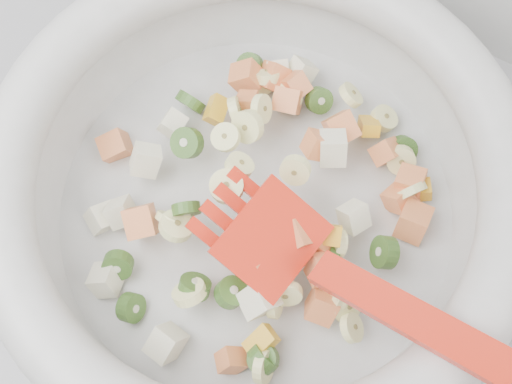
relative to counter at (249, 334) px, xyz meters
The scene contains 2 objects.
counter is the anchor object (origin of this frame).
mixing_bowl 0.51m from the counter, 94.21° to the left, with size 0.51×0.41×0.17m.
Camera 1 is at (0.10, 1.31, 1.41)m, focal length 45.00 mm.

